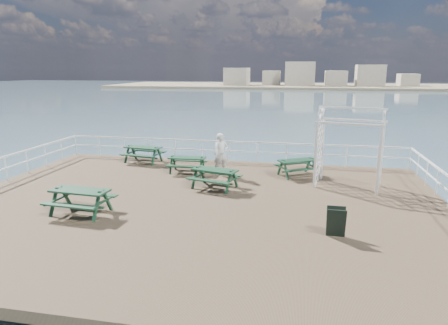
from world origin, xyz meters
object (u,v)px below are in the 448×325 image
trellis_arbor (349,152)px  picnic_table_d (80,196)px  picnic_table_b (143,151)px  person (221,154)px  picnic_table_c (298,164)px  picnic_table_e (215,174)px  picnic_table_a (187,161)px

trellis_arbor → picnic_table_d: bearing=-137.6°
picnic_table_b → person: 4.76m
picnic_table_c → person: bearing=156.4°
picnic_table_d → trellis_arbor: 10.42m
picnic_table_c → trellis_arbor: trellis_arbor is taller
picnic_table_b → picnic_table_e: (4.64, -3.78, -0.01)m
person → picnic_table_d: bearing=-149.9°
picnic_table_d → trellis_arbor: bearing=33.1°
picnic_table_e → picnic_table_c: bearing=53.7°
trellis_arbor → person: 5.58m
picnic_table_c → person: 3.50m
picnic_table_c → picnic_table_a: bearing=153.5°
picnic_table_a → picnic_table_d: 6.25m
picnic_table_c → trellis_arbor: 2.60m
trellis_arbor → person: (-5.49, 0.88, -0.50)m
picnic_table_e → trellis_arbor: 5.53m
picnic_table_d → trellis_arbor: trellis_arbor is taller
picnic_table_b → person: person is taller
picnic_table_b → trellis_arbor: (9.95, -2.50, 0.86)m
picnic_table_a → picnic_table_e: bearing=-52.6°
picnic_table_a → picnic_table_b: 3.23m
picnic_table_a → picnic_table_b: picnic_table_b is taller
picnic_table_a → picnic_table_d: picnic_table_d is taller
trellis_arbor → person: bearing=-175.5°
picnic_table_a → picnic_table_d: size_ratio=0.85×
trellis_arbor → picnic_table_c: bearing=160.8°
picnic_table_c → trellis_arbor: bearing=-63.6°
picnic_table_d → person: 6.91m
picnic_table_d → person: (3.60, 5.88, 0.35)m
picnic_table_c → picnic_table_e: (-3.26, -2.60, 0.03)m
picnic_table_c → picnic_table_e: bearing=-172.4°
picnic_table_d → picnic_table_e: 5.31m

